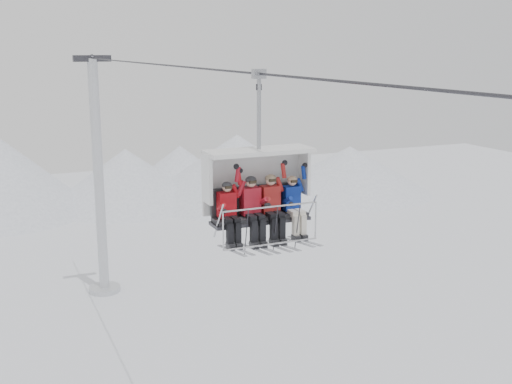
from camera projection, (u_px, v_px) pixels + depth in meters
name	position (u px, v px, depth m)	size (l,w,h in m)	color
ridgeline	(39.00, 181.00, 54.01)	(72.00, 21.00, 7.00)	white
lift_tower_right	(100.00, 195.00, 36.06)	(2.00, 1.80, 13.48)	silver
haul_cable	(256.00, 74.00, 14.74)	(0.06, 0.06, 50.00)	#313036
chairlift_carrier	(257.00, 184.00, 15.28)	(2.56, 1.17, 3.98)	black
skier_far_left	(228.00, 211.00, 14.78)	(0.40, 1.69, 1.60)	#B40E16
skier_center_left	(252.00, 207.00, 15.02)	(0.44, 1.69, 1.73)	#B41928
skier_center_right	(272.00, 205.00, 15.22)	(0.44, 1.69, 1.73)	#AA201E
skier_far_right	(293.00, 204.00, 15.44)	(0.40, 1.69, 1.61)	navy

